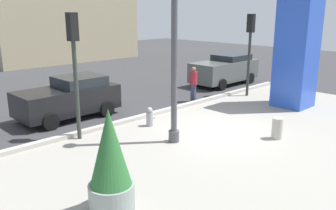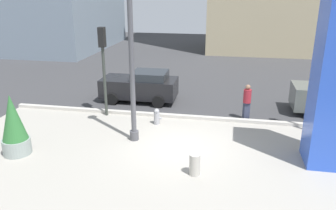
{
  "view_description": "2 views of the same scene",
  "coord_description": "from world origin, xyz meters",
  "px_view_note": "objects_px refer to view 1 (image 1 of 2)",
  "views": [
    {
      "loc": [
        -10.02,
        -7.68,
        4.31
      ],
      "look_at": [
        -1.45,
        1.13,
        1.04
      ],
      "focal_mm": 38.15,
      "sensor_mm": 36.0,
      "label": 1
    },
    {
      "loc": [
        1.81,
        -12.01,
        5.97
      ],
      "look_at": [
        -0.82,
        1.72,
        1.12
      ],
      "focal_mm": 36.54,
      "sensor_mm": 36.0,
      "label": 2
    }
  ],
  "objects_px": {
    "concrete_bollard": "(277,129)",
    "traffic_light_corner": "(250,41)",
    "potted_plant_by_pillar": "(110,163)",
    "fire_hydrant": "(150,117)",
    "lamp_post": "(174,44)",
    "traffic_light_far_side": "(74,55)",
    "art_pillar_blue": "(298,40)",
    "pedestrian_on_sidewalk": "(193,83)",
    "car_curb_east": "(225,69)",
    "car_passing_lane": "(69,98)"
  },
  "relations": [
    {
      "from": "lamp_post",
      "to": "fire_hydrant",
      "type": "height_order",
      "value": "lamp_post"
    },
    {
      "from": "car_passing_lane",
      "to": "art_pillar_blue",
      "type": "bearing_deg",
      "value": -33.66
    },
    {
      "from": "car_curb_east",
      "to": "traffic_light_far_side",
      "type": "bearing_deg",
      "value": -168.63
    },
    {
      "from": "lamp_post",
      "to": "traffic_light_far_side",
      "type": "xyz_separation_m",
      "value": [
        -2.13,
        2.49,
        -0.39
      ]
    },
    {
      "from": "art_pillar_blue",
      "to": "car_passing_lane",
      "type": "distance_m",
      "value": 10.23
    },
    {
      "from": "fire_hydrant",
      "to": "traffic_light_far_side",
      "type": "xyz_separation_m",
      "value": [
        -2.66,
        0.66,
        2.52
      ]
    },
    {
      "from": "lamp_post",
      "to": "traffic_light_far_side",
      "type": "height_order",
      "value": "lamp_post"
    },
    {
      "from": "potted_plant_by_pillar",
      "to": "concrete_bollard",
      "type": "height_order",
      "value": "potted_plant_by_pillar"
    },
    {
      "from": "fire_hydrant",
      "to": "concrete_bollard",
      "type": "xyz_separation_m",
      "value": [
        2.21,
        -4.11,
        0.01
      ]
    },
    {
      "from": "traffic_light_corner",
      "to": "car_curb_east",
      "type": "height_order",
      "value": "traffic_light_corner"
    },
    {
      "from": "traffic_light_corner",
      "to": "fire_hydrant",
      "type": "bearing_deg",
      "value": -177.8
    },
    {
      "from": "concrete_bollard",
      "to": "traffic_light_far_side",
      "type": "relative_size",
      "value": 0.18
    },
    {
      "from": "art_pillar_blue",
      "to": "traffic_light_corner",
      "type": "bearing_deg",
      "value": 84.32
    },
    {
      "from": "fire_hydrant",
      "to": "pedestrian_on_sidewalk",
      "type": "height_order",
      "value": "pedestrian_on_sidewalk"
    },
    {
      "from": "traffic_light_corner",
      "to": "car_passing_lane",
      "type": "xyz_separation_m",
      "value": [
        -8.58,
        2.9,
        -1.97
      ]
    },
    {
      "from": "traffic_light_far_side",
      "to": "car_curb_east",
      "type": "xyz_separation_m",
      "value": [
        11.23,
        2.26,
        -2.0
      ]
    },
    {
      "from": "art_pillar_blue",
      "to": "concrete_bollard",
      "type": "xyz_separation_m",
      "value": [
        -4.5,
        -1.74,
        -2.67
      ]
    },
    {
      "from": "fire_hydrant",
      "to": "car_curb_east",
      "type": "height_order",
      "value": "car_curb_east"
    },
    {
      "from": "concrete_bollard",
      "to": "traffic_light_corner",
      "type": "xyz_separation_m",
      "value": [
        4.76,
        4.38,
        2.44
      ]
    },
    {
      "from": "car_passing_lane",
      "to": "lamp_post",
      "type": "bearing_deg",
      "value": -77.97
    },
    {
      "from": "lamp_post",
      "to": "car_curb_east",
      "type": "relative_size",
      "value": 1.5
    },
    {
      "from": "traffic_light_far_side",
      "to": "lamp_post",
      "type": "bearing_deg",
      "value": -49.53
    },
    {
      "from": "art_pillar_blue",
      "to": "pedestrian_on_sidewalk",
      "type": "xyz_separation_m",
      "value": [
        -2.7,
        3.73,
        -2.09
      ]
    },
    {
      "from": "art_pillar_blue",
      "to": "car_passing_lane",
      "type": "xyz_separation_m",
      "value": [
        -8.31,
        5.54,
        -2.2
      ]
    },
    {
      "from": "traffic_light_corner",
      "to": "traffic_light_far_side",
      "type": "xyz_separation_m",
      "value": [
        -9.64,
        0.39,
        0.08
      ]
    },
    {
      "from": "art_pillar_blue",
      "to": "car_curb_east",
      "type": "height_order",
      "value": "art_pillar_blue"
    },
    {
      "from": "fire_hydrant",
      "to": "car_passing_lane",
      "type": "distance_m",
      "value": 3.58
    },
    {
      "from": "fire_hydrant",
      "to": "pedestrian_on_sidewalk",
      "type": "bearing_deg",
      "value": 18.73
    },
    {
      "from": "traffic_light_corner",
      "to": "car_passing_lane",
      "type": "height_order",
      "value": "traffic_light_corner"
    },
    {
      "from": "car_curb_east",
      "to": "potted_plant_by_pillar",
      "type": "bearing_deg",
      "value": -152.66
    },
    {
      "from": "lamp_post",
      "to": "pedestrian_on_sidewalk",
      "type": "xyz_separation_m",
      "value": [
        4.55,
        3.2,
        -2.33
      ]
    },
    {
      "from": "fire_hydrant",
      "to": "car_passing_lane",
      "type": "xyz_separation_m",
      "value": [
        -1.6,
        3.16,
        0.48
      ]
    },
    {
      "from": "potted_plant_by_pillar",
      "to": "traffic_light_far_side",
      "type": "bearing_deg",
      "value": 67.66
    },
    {
      "from": "potted_plant_by_pillar",
      "to": "traffic_light_far_side",
      "type": "xyz_separation_m",
      "value": [
        1.85,
        4.5,
        1.79
      ]
    },
    {
      "from": "car_curb_east",
      "to": "car_passing_lane",
      "type": "distance_m",
      "value": 10.17
    },
    {
      "from": "pedestrian_on_sidewalk",
      "to": "art_pillar_blue",
      "type": "bearing_deg",
      "value": -54.12
    },
    {
      "from": "car_passing_lane",
      "to": "potted_plant_by_pillar",
      "type": "bearing_deg",
      "value": -112.58
    },
    {
      "from": "fire_hydrant",
      "to": "car_curb_east",
      "type": "distance_m",
      "value": 9.06
    },
    {
      "from": "fire_hydrant",
      "to": "concrete_bollard",
      "type": "relative_size",
      "value": 1.0
    },
    {
      "from": "traffic_light_corner",
      "to": "concrete_bollard",
      "type": "bearing_deg",
      "value": -137.37
    },
    {
      "from": "traffic_light_corner",
      "to": "pedestrian_on_sidewalk",
      "type": "distance_m",
      "value": 3.66
    },
    {
      "from": "traffic_light_far_side",
      "to": "pedestrian_on_sidewalk",
      "type": "relative_size",
      "value": 2.48
    },
    {
      "from": "traffic_light_far_side",
      "to": "car_curb_east",
      "type": "height_order",
      "value": "traffic_light_far_side"
    },
    {
      "from": "traffic_light_far_side",
      "to": "pedestrian_on_sidewalk",
      "type": "xyz_separation_m",
      "value": [
        6.68,
        0.7,
        -1.94
      ]
    },
    {
      "from": "art_pillar_blue",
      "to": "traffic_light_far_side",
      "type": "xyz_separation_m",
      "value": [
        -9.38,
        3.03,
        -0.15
      ]
    },
    {
      "from": "art_pillar_blue",
      "to": "car_curb_east",
      "type": "bearing_deg",
      "value": 70.69
    },
    {
      "from": "fire_hydrant",
      "to": "car_passing_lane",
      "type": "relative_size",
      "value": 0.18
    },
    {
      "from": "fire_hydrant",
      "to": "pedestrian_on_sidewalk",
      "type": "relative_size",
      "value": 0.44
    },
    {
      "from": "art_pillar_blue",
      "to": "traffic_light_far_side",
      "type": "relative_size",
      "value": 1.43
    },
    {
      "from": "car_curb_east",
      "to": "car_passing_lane",
      "type": "bearing_deg",
      "value": 178.61
    }
  ]
}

